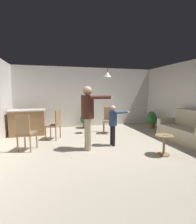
{
  "coord_description": "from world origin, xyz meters",
  "views": [
    {
      "loc": [
        -1.49,
        -4.44,
        1.61
      ],
      "look_at": [
        -0.21,
        0.38,
        1.0
      ],
      "focal_mm": 26.76,
      "sensor_mm": 36.0,
      "label": 1
    }
  ],
  "objects_px": {
    "kitchen_counter": "(28,122)",
    "side_table_by_couch": "(164,143)",
    "spare_remote_on_table": "(166,135)",
    "potted_plant_by_wall": "(86,119)",
    "potted_plant_corner": "(152,119)",
    "dining_chair_centre_back": "(25,131)",
    "couch_floral": "(187,131)",
    "dining_chair_near_wall": "(55,123)",
    "dining_chair_by_counter": "(108,119)",
    "person_child": "(113,121)",
    "person_adult": "(88,111)"
  },
  "relations": [
    {
      "from": "kitchen_counter",
      "to": "side_table_by_couch",
      "type": "xyz_separation_m",
      "value": [
        3.64,
        -3.04,
        -0.15
      ]
    },
    {
      "from": "spare_remote_on_table",
      "to": "potted_plant_by_wall",
      "type": "bearing_deg",
      "value": 109.78
    },
    {
      "from": "kitchen_counter",
      "to": "potted_plant_by_wall",
      "type": "bearing_deg",
      "value": 15.42
    },
    {
      "from": "spare_remote_on_table",
      "to": "potted_plant_corner",
      "type": "bearing_deg",
      "value": 63.39
    },
    {
      "from": "dining_chair_centre_back",
      "to": "kitchen_counter",
      "type": "bearing_deg",
      "value": 117.15
    },
    {
      "from": "couch_floral",
      "to": "dining_chair_near_wall",
      "type": "bearing_deg",
      "value": 69.76
    },
    {
      "from": "dining_chair_near_wall",
      "to": "dining_chair_centre_back",
      "type": "bearing_deg",
      "value": 165.86
    },
    {
      "from": "potted_plant_corner",
      "to": "spare_remote_on_table",
      "type": "distance_m",
      "value": 3.23
    },
    {
      "from": "dining_chair_by_counter",
      "to": "potted_plant_corner",
      "type": "bearing_deg",
      "value": -152.11
    },
    {
      "from": "dining_chair_by_counter",
      "to": "dining_chair_centre_back",
      "type": "relative_size",
      "value": 1.0
    },
    {
      "from": "dining_chair_by_counter",
      "to": "dining_chair_near_wall",
      "type": "xyz_separation_m",
      "value": [
        -2.04,
        -0.42,
        0.0
      ]
    },
    {
      "from": "dining_chair_centre_back",
      "to": "potted_plant_corner",
      "type": "distance_m",
      "value": 5.17
    },
    {
      "from": "couch_floral",
      "to": "potted_plant_corner",
      "type": "distance_m",
      "value": 1.97
    },
    {
      "from": "person_child",
      "to": "potted_plant_corner",
      "type": "distance_m",
      "value": 3.05
    },
    {
      "from": "couch_floral",
      "to": "spare_remote_on_table",
      "type": "relative_size",
      "value": 14.16
    },
    {
      "from": "person_adult",
      "to": "potted_plant_by_wall",
      "type": "relative_size",
      "value": 2.35
    },
    {
      "from": "dining_chair_near_wall",
      "to": "potted_plant_corner",
      "type": "xyz_separation_m",
      "value": [
        4.13,
        0.67,
        -0.14
      ]
    },
    {
      "from": "side_table_by_couch",
      "to": "dining_chair_by_counter",
      "type": "height_order",
      "value": "dining_chair_by_counter"
    },
    {
      "from": "couch_floral",
      "to": "dining_chair_centre_back",
      "type": "relative_size",
      "value": 1.84
    },
    {
      "from": "dining_chair_near_wall",
      "to": "potted_plant_by_wall",
      "type": "distance_m",
      "value": 2.02
    },
    {
      "from": "kitchen_counter",
      "to": "potted_plant_by_wall",
      "type": "xyz_separation_m",
      "value": [
        2.31,
        0.64,
        -0.07
      ]
    },
    {
      "from": "side_table_by_couch",
      "to": "spare_remote_on_table",
      "type": "xyz_separation_m",
      "value": [
        0.02,
        -0.05,
        0.21
      ]
    },
    {
      "from": "side_table_by_couch",
      "to": "dining_chair_near_wall",
      "type": "height_order",
      "value": "dining_chair_near_wall"
    },
    {
      "from": "potted_plant_corner",
      "to": "person_child",
      "type": "bearing_deg",
      "value": -143.96
    },
    {
      "from": "side_table_by_couch",
      "to": "dining_chair_centre_back",
      "type": "relative_size",
      "value": 0.52
    },
    {
      "from": "dining_chair_near_wall",
      "to": "spare_remote_on_table",
      "type": "bearing_deg",
      "value": -104.55
    },
    {
      "from": "dining_chair_by_counter",
      "to": "dining_chair_centre_back",
      "type": "height_order",
      "value": "same"
    },
    {
      "from": "couch_floral",
      "to": "person_adult",
      "type": "xyz_separation_m",
      "value": [
        -3.28,
        0.03,
        0.76
      ]
    },
    {
      "from": "kitchen_counter",
      "to": "person_adult",
      "type": "relative_size",
      "value": 0.72
    },
    {
      "from": "kitchen_counter",
      "to": "potted_plant_corner",
      "type": "relative_size",
      "value": 1.69
    },
    {
      "from": "couch_floral",
      "to": "dining_chair_by_counter",
      "type": "relative_size",
      "value": 1.84
    },
    {
      "from": "spare_remote_on_table",
      "to": "person_child",
      "type": "bearing_deg",
      "value": 132.35
    },
    {
      "from": "couch_floral",
      "to": "kitchen_counter",
      "type": "height_order",
      "value": "couch_floral"
    },
    {
      "from": "potted_plant_corner",
      "to": "potted_plant_by_wall",
      "type": "relative_size",
      "value": 1.0
    },
    {
      "from": "dining_chair_centre_back",
      "to": "potted_plant_by_wall",
      "type": "relative_size",
      "value": 1.34
    },
    {
      "from": "potted_plant_by_wall",
      "to": "potted_plant_corner",
      "type": "bearing_deg",
      "value": -16.7
    },
    {
      "from": "dining_chair_by_counter",
      "to": "potted_plant_corner",
      "type": "distance_m",
      "value": 2.1
    },
    {
      "from": "potted_plant_by_wall",
      "to": "person_adult",
      "type": "bearing_deg",
      "value": -99.24
    },
    {
      "from": "side_table_by_couch",
      "to": "potted_plant_by_wall",
      "type": "bearing_deg",
      "value": 109.78
    },
    {
      "from": "person_child",
      "to": "dining_chair_centre_back",
      "type": "distance_m",
      "value": 2.47
    },
    {
      "from": "couch_floral",
      "to": "side_table_by_couch",
      "type": "xyz_separation_m",
      "value": [
        -1.5,
        -0.87,
        -0.0
      ]
    },
    {
      "from": "couch_floral",
      "to": "potted_plant_by_wall",
      "type": "xyz_separation_m",
      "value": [
        -2.83,
        2.81,
        0.08
      ]
    },
    {
      "from": "person_child",
      "to": "couch_floral",
      "type": "bearing_deg",
      "value": 76.07
    },
    {
      "from": "dining_chair_near_wall",
      "to": "potted_plant_corner",
      "type": "bearing_deg",
      "value": -55.69
    },
    {
      "from": "person_child",
      "to": "dining_chair_near_wall",
      "type": "xyz_separation_m",
      "value": [
        -1.67,
        1.12,
        -0.2
      ]
    },
    {
      "from": "person_child",
      "to": "dining_chair_by_counter",
      "type": "bearing_deg",
      "value": 156.79
    },
    {
      "from": "couch_floral",
      "to": "side_table_by_couch",
      "type": "bearing_deg",
      "value": 117.34
    },
    {
      "from": "side_table_by_couch",
      "to": "person_adult",
      "type": "relative_size",
      "value": 0.3
    },
    {
      "from": "potted_plant_corner",
      "to": "kitchen_counter",
      "type": "bearing_deg",
      "value": 177.77
    },
    {
      "from": "spare_remote_on_table",
      "to": "dining_chair_by_counter",
      "type": "bearing_deg",
      "value": 103.58
    }
  ]
}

